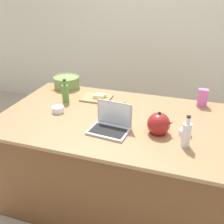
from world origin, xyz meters
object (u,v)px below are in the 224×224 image
at_px(ramekin_wide, 58,109).
at_px(candy_bag, 203,98).
at_px(laptop, 111,125).
at_px(mixing_bowl_large, 67,82).
at_px(ramekin_medium, 185,132).
at_px(cutting_board, 97,98).
at_px(bottle_vinegar, 186,134).
at_px(butter_stick_left, 98,97).
at_px(bottle_olive, 65,93).
at_px(butter_stick_right, 101,95).
at_px(ramekin_small, 120,107).
at_px(kettle, 159,124).

height_order(ramekin_wide, candy_bag, candy_bag).
height_order(laptop, mixing_bowl_large, laptop).
height_order(ramekin_medium, candy_bag, candy_bag).
xyz_separation_m(cutting_board, candy_bag, (1.02, 0.15, 0.08)).
bearing_deg(bottle_vinegar, mixing_bowl_large, 149.24).
bearing_deg(butter_stick_left, cutting_board, 140.90).
relative_size(laptop, bottle_olive, 1.42).
distance_m(laptop, bottle_vinegar, 0.59).
bearing_deg(butter_stick_right, bottle_vinegar, -35.60).
bearing_deg(ramekin_wide, ramekin_medium, -2.77).
relative_size(butter_stick_left, ramekin_wide, 1.01).
bearing_deg(candy_bag, butter_stick_right, -172.34).
height_order(ramekin_small, ramekin_medium, ramekin_medium).
height_order(bottle_olive, ramekin_medium, bottle_olive).
distance_m(mixing_bowl_large, ramekin_medium, 1.49).
height_order(bottle_vinegar, butter_stick_left, bottle_vinegar).
bearing_deg(candy_bag, mixing_bowl_large, 178.06).
bearing_deg(laptop, butter_stick_left, 119.97).
relative_size(bottle_olive, butter_stick_left, 2.12).
bearing_deg(laptop, kettle, 11.15).
height_order(butter_stick_left, candy_bag, candy_bag).
xyz_separation_m(kettle, ramekin_small, (-0.41, 0.32, -0.06)).
distance_m(cutting_board, butter_stick_right, 0.06).
bearing_deg(mixing_bowl_large, kettle, -30.93).
distance_m(laptop, ramekin_small, 0.40).
xyz_separation_m(laptop, bottle_vinegar, (0.59, -0.05, 0.05)).
relative_size(laptop, butter_stick_left, 3.01).
xyz_separation_m(laptop, mixing_bowl_large, (-0.77, 0.76, 0.02)).
bearing_deg(butter_stick_left, candy_bag, 10.07).
height_order(butter_stick_right, candy_bag, candy_bag).
bearing_deg(ramekin_wide, cutting_board, 60.02).
bearing_deg(mixing_bowl_large, butter_stick_right, -20.59).
bearing_deg(candy_bag, cutting_board, -171.43).
xyz_separation_m(mixing_bowl_large, butter_stick_left, (0.46, -0.23, -0.03)).
distance_m(bottle_vinegar, cutting_board, 1.10).
bearing_deg(ramekin_small, bottle_vinegar, -35.62).
height_order(cutting_board, candy_bag, candy_bag).
relative_size(cutting_board, candy_bag, 1.68).
distance_m(mixing_bowl_large, candy_bag, 1.46).
relative_size(butter_stick_right, ramekin_wide, 1.01).
height_order(butter_stick_left, butter_stick_right, same).
distance_m(ramekin_wide, candy_bag, 1.36).
distance_m(butter_stick_left, ramekin_wide, 0.45).
height_order(mixing_bowl_large, bottle_vinegar, bottle_vinegar).
relative_size(laptop, ramekin_small, 3.58).
distance_m(cutting_board, ramekin_medium, 1.01).
xyz_separation_m(mixing_bowl_large, candy_bag, (1.46, -0.05, 0.02)).
bearing_deg(bottle_vinegar, laptop, 175.06).
xyz_separation_m(mixing_bowl_large, kettle, (1.14, -0.68, 0.01)).
bearing_deg(ramekin_medium, butter_stick_left, 154.18).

